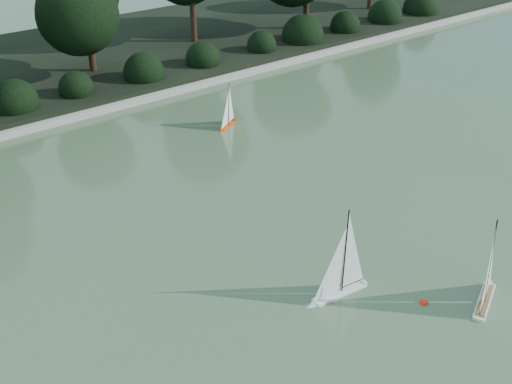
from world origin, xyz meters
The scene contains 8 objects.
ground centered at (0.00, 0.00, 0.00)m, with size 80.00×80.00×0.00m, color #405633.
pond_coping centered at (0.00, 9.00, 0.09)m, with size 40.00×0.35×0.18m, color gray.
far_bank centered at (0.00, 13.00, 0.15)m, with size 40.00×8.00×0.30m, color black.
shrub_hedge centered at (0.00, 9.90, 0.45)m, with size 29.10×1.10×1.10m.
sailboat_white_a centered at (-0.80, -0.14, 0.25)m, with size 1.17×0.31×1.59m.
sailboat_white_b centered at (0.93, -1.64, 0.24)m, with size 1.10×0.60×1.56m.
sailboat_orange centered at (1.90, 6.20, 0.18)m, with size 0.80×0.49×1.17m.
race_buoy centered at (0.12, -1.11, 0.00)m, with size 0.13×0.13×0.13m, color #FA2B0D.
Camera 1 is at (-6.69, -5.45, 6.13)m, focal length 45.00 mm.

